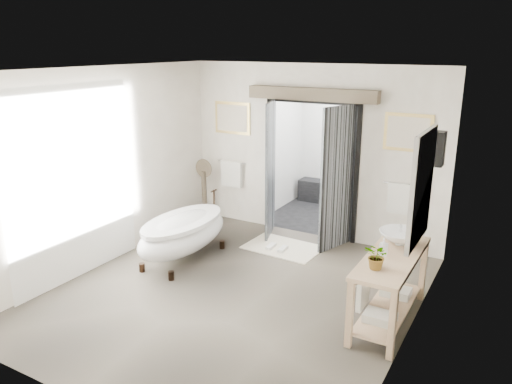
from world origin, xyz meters
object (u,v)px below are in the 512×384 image
(clawfoot_tub, at_px, (183,233))
(basin, at_px, (400,238))
(vanity, at_px, (388,282))
(rug, at_px, (283,247))

(clawfoot_tub, height_order, basin, basin)
(clawfoot_tub, distance_m, basin, 3.24)
(vanity, bearing_deg, basin, 88.45)
(rug, xyz_separation_m, basin, (2.08, -1.01, 0.93))
(vanity, xyz_separation_m, basin, (0.01, 0.39, 0.43))
(rug, height_order, basin, basin)
(clawfoot_tub, relative_size, vanity, 1.15)
(vanity, relative_size, basin, 3.15)
(rug, distance_m, basin, 2.49)
(vanity, bearing_deg, clawfoot_tub, 175.76)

